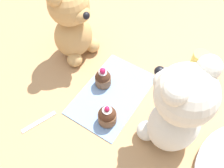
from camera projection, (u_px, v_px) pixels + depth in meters
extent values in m
plane|color=tan|center=(112.00, 95.00, 0.80)|extent=(4.00, 4.00, 0.00)
cube|color=#7A9ED1|center=(112.00, 94.00, 0.79)|extent=(0.27, 0.17, 0.01)
ellipsoid|color=silver|center=(174.00, 124.00, 0.65)|extent=(0.17, 0.16, 0.16)
sphere|color=silver|center=(186.00, 95.00, 0.54)|extent=(0.14, 0.14, 0.14)
ellipsoid|color=silver|center=(167.00, 81.00, 0.57)|extent=(0.08, 0.08, 0.05)
sphere|color=black|center=(160.00, 72.00, 0.58)|extent=(0.02, 0.02, 0.02)
sphere|color=silver|center=(209.00, 67.00, 0.52)|extent=(0.05, 0.05, 0.05)
sphere|color=silver|center=(175.00, 93.00, 0.48)|extent=(0.05, 0.05, 0.05)
sphere|color=silver|center=(170.00, 112.00, 0.73)|extent=(0.05, 0.05, 0.05)
sphere|color=silver|center=(146.00, 131.00, 0.70)|extent=(0.05, 0.05, 0.05)
ellipsoid|color=tan|center=(74.00, 36.00, 0.84)|extent=(0.14, 0.13, 0.15)
sphere|color=tan|center=(68.00, 5.00, 0.74)|extent=(0.12, 0.12, 0.12)
ellipsoid|color=tan|center=(81.00, 14.00, 0.73)|extent=(0.06, 0.06, 0.05)
sphere|color=black|center=(86.00, 16.00, 0.71)|extent=(0.02, 0.02, 0.02)
sphere|color=tan|center=(75.00, 59.00, 0.84)|extent=(0.05, 0.05, 0.05)
sphere|color=tan|center=(92.00, 45.00, 0.88)|extent=(0.05, 0.05, 0.05)
cylinder|color=brown|center=(107.00, 117.00, 0.73)|extent=(0.05, 0.05, 0.03)
sphere|color=#472819|center=(107.00, 114.00, 0.71)|extent=(0.05, 0.05, 0.05)
cylinder|color=white|center=(107.00, 110.00, 0.69)|extent=(0.03, 0.03, 0.00)
sphere|color=#B71947|center=(107.00, 109.00, 0.69)|extent=(0.01, 0.01, 0.01)
cylinder|color=brown|center=(103.00, 80.00, 0.80)|extent=(0.05, 0.05, 0.03)
sphere|color=#472819|center=(103.00, 77.00, 0.79)|extent=(0.05, 0.05, 0.05)
cylinder|color=white|center=(103.00, 73.00, 0.77)|extent=(0.02, 0.02, 0.00)
sphere|color=#B71947|center=(103.00, 71.00, 0.76)|extent=(0.02, 0.02, 0.02)
cylinder|color=#EADB66|center=(198.00, 63.00, 0.82)|extent=(0.05, 0.05, 0.08)
cube|color=silver|center=(39.00, 122.00, 0.74)|extent=(0.10, 0.05, 0.01)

